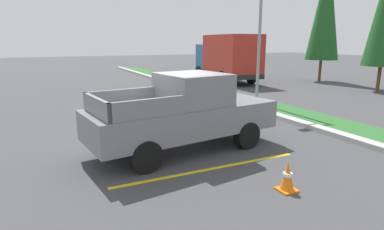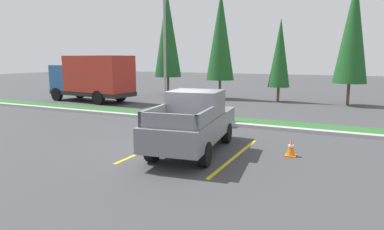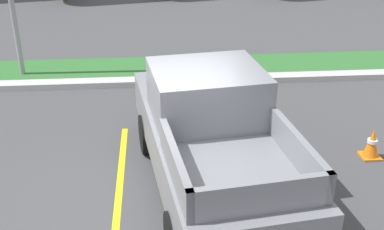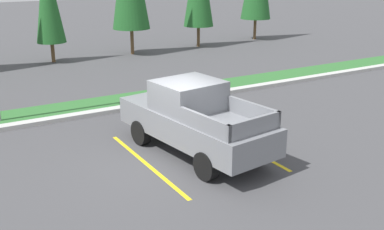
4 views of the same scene
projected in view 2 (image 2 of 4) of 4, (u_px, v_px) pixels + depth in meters
The scene contains 13 objects.
ground_plane at pixel (173, 149), 12.14m from camera, with size 120.00×120.00×0.00m, color #424244.
parking_line_near at pixel (156, 146), 12.55m from camera, with size 0.12×4.80×0.01m, color yellow.
parking_line_far at pixel (235, 156), 11.23m from camera, with size 0.12×4.80×0.01m, color yellow.
curb_strip at pixel (222, 123), 16.57m from camera, with size 56.00×0.40×0.15m, color #B2B2AD.
grass_median at pixel (229, 120), 17.56m from camera, with size 56.00×1.80×0.06m, color #2D662D.
pickup_truck_main at pixel (194, 122), 11.76m from camera, with size 2.57×5.43×2.10m.
cargo_truck_distant at pixel (93, 77), 25.18m from camera, with size 6.98×3.03×3.40m.
street_light at pixel (163, 47), 18.18m from camera, with size 0.24×1.49×6.52m.
cypress_tree_leftmost at pixel (168, 34), 29.13m from camera, with size 2.33×2.33×8.97m.
cypress_tree_left_inner at pixel (221, 36), 26.43m from camera, with size 2.19×2.19×8.42m.
cypress_tree_center at pixel (280, 53), 24.85m from camera, with size 1.59×1.59×6.10m.
cypress_tree_right_inner at pixel (353, 31), 22.58m from camera, with size 2.21×2.21×8.50m.
traffic_cone at pixel (291, 148), 11.22m from camera, with size 0.36×0.36×0.60m.
Camera 2 is at (5.70, -10.32, 3.21)m, focal length 31.70 mm.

